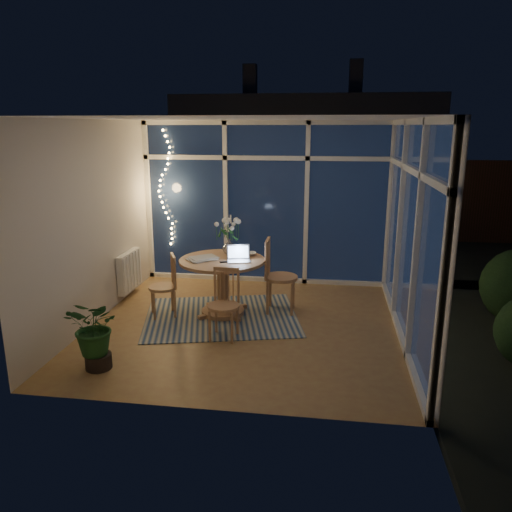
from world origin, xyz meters
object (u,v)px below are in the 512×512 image
(dining_table, at_px, (223,287))
(chair_left, at_px, (163,286))
(flower_vase, at_px, (229,247))
(potted_plant, at_px, (96,335))
(chair_front, at_px, (223,305))
(chair_right, at_px, (281,276))
(laptop, at_px, (239,253))

(dining_table, bearing_deg, chair_left, -167.47)
(flower_vase, height_order, potted_plant, flower_vase)
(potted_plant, bearing_deg, chair_front, 39.22)
(chair_right, distance_m, flower_vase, 0.82)
(chair_left, xyz_separation_m, flower_vase, (0.83, 0.47, 0.46))
(chair_left, height_order, chair_right, chair_right)
(chair_left, xyz_separation_m, chair_right, (1.56, 0.40, 0.09))
(dining_table, bearing_deg, laptop, -17.58)
(laptop, xyz_separation_m, potted_plant, (-1.23, -1.66, -0.52))
(laptop, bearing_deg, flower_vase, 104.20)
(chair_right, xyz_separation_m, potted_plant, (-1.77, -1.96, -0.14))
(flower_vase, xyz_separation_m, potted_plant, (-1.03, -2.04, -0.51))
(chair_right, distance_m, chair_front, 1.17)
(chair_right, height_order, flower_vase, chair_right)
(potted_plant, bearing_deg, flower_vase, 63.07)
(chair_left, relative_size, flower_vase, 4.11)
(dining_table, xyz_separation_m, potted_plant, (-0.99, -1.74, -0.01))
(dining_table, height_order, chair_right, chair_right)
(chair_left, relative_size, potted_plant, 1.14)
(chair_left, xyz_separation_m, laptop, (1.03, 0.10, 0.46))
(chair_front, distance_m, flower_vase, 1.18)
(chair_front, bearing_deg, laptop, 88.46)
(dining_table, xyz_separation_m, laptop, (0.24, -0.08, 0.50))
(chair_right, bearing_deg, flower_vase, 83.49)
(dining_table, xyz_separation_m, chair_front, (0.18, -0.79, 0.04))
(laptop, bearing_deg, chair_right, 15.40)
(dining_table, relative_size, chair_right, 1.10)
(chair_left, xyz_separation_m, potted_plant, (-0.20, -1.57, -0.05))
(chair_left, distance_m, chair_right, 1.61)
(chair_front, bearing_deg, chair_right, 62.91)
(chair_front, distance_m, potted_plant, 1.51)
(dining_table, distance_m, chair_front, 0.81)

